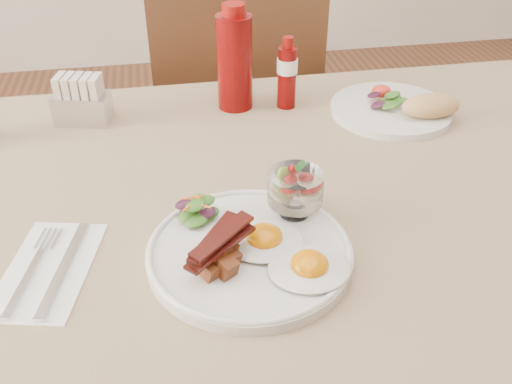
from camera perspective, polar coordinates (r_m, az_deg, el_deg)
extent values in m
cylinder|color=#552D1A|center=(1.48, -23.44, -6.82)|extent=(0.06, 0.06, 0.71)
cylinder|color=#552D1A|center=(1.63, 20.60, -1.96)|extent=(0.06, 0.06, 0.71)
cube|color=#552D1A|center=(0.93, 3.67, -0.66)|extent=(1.30, 0.85, 0.04)
cube|color=tan|center=(0.92, 3.72, 0.40)|extent=(1.33, 0.88, 0.00)
cylinder|color=#552D1A|center=(1.67, -7.58, -4.36)|extent=(0.04, 0.04, 0.45)
cylinder|color=#552D1A|center=(1.71, 4.49, -3.02)|extent=(0.04, 0.04, 0.45)
cylinder|color=#552D1A|center=(1.97, -8.34, 2.14)|extent=(0.04, 0.04, 0.45)
cylinder|color=#552D1A|center=(2.00, 1.98, 3.16)|extent=(0.04, 0.04, 0.45)
cube|color=#552D1A|center=(1.70, -2.56, 6.38)|extent=(0.42, 0.42, 0.03)
cube|color=#552D1A|center=(1.42, -1.62, 11.00)|extent=(0.42, 0.03, 0.46)
cylinder|color=silver|center=(0.78, -0.66, -6.14)|extent=(0.28, 0.28, 0.02)
ellipsoid|color=silver|center=(0.74, 5.34, -7.59)|extent=(0.13, 0.12, 0.01)
ellipsoid|color=orange|center=(0.73, 5.37, -7.21)|extent=(0.05, 0.05, 0.03)
ellipsoid|color=silver|center=(0.78, 0.86, -4.87)|extent=(0.13, 0.12, 0.01)
ellipsoid|color=orange|center=(0.77, 0.86, -4.48)|extent=(0.05, 0.05, 0.03)
cube|color=brown|center=(0.74, -4.50, -6.61)|extent=(0.03, 0.03, 0.02)
cube|color=brown|center=(0.74, -2.72, -6.65)|extent=(0.03, 0.03, 0.02)
cube|color=brown|center=(0.73, -4.55, -7.89)|extent=(0.02, 0.02, 0.02)
cube|color=brown|center=(0.76, -2.89, -5.68)|extent=(0.03, 0.03, 0.02)
cube|color=brown|center=(0.73, -2.98, -7.56)|extent=(0.03, 0.03, 0.02)
cube|color=brown|center=(0.74, -5.60, -6.84)|extent=(0.02, 0.02, 0.02)
cube|color=brown|center=(0.74, -3.43, -5.50)|extent=(0.03, 0.03, 0.02)
cube|color=brown|center=(0.73, -4.07, -6.16)|extent=(0.02, 0.02, 0.02)
cube|color=#4E100D|center=(0.73, -4.07, -5.50)|extent=(0.09, 0.09, 0.01)
cube|color=#4E100D|center=(0.72, -3.40, -5.35)|extent=(0.09, 0.08, 0.01)
cube|color=#4E100D|center=(0.73, -4.15, -4.58)|extent=(0.08, 0.09, 0.01)
cube|color=#4E100D|center=(0.72, -3.42, -4.40)|extent=(0.09, 0.08, 0.01)
ellipsoid|color=#285516|center=(0.83, -5.97, -2.53)|extent=(0.04, 0.04, 0.01)
ellipsoid|color=#285516|center=(0.83, -4.76, -2.14)|extent=(0.04, 0.03, 0.01)
ellipsoid|color=#321023|center=(0.83, -6.71, -1.73)|extent=(0.03, 0.03, 0.01)
ellipsoid|color=#285516|center=(0.81, -5.97, -2.85)|extent=(0.04, 0.03, 0.01)
ellipsoid|color=#285516|center=(0.81, -6.82, -2.33)|extent=(0.04, 0.03, 0.01)
ellipsoid|color=#321023|center=(0.81, -4.91, -2.10)|extent=(0.03, 0.03, 0.01)
ellipsoid|color=#285516|center=(0.83, -5.92, -0.83)|extent=(0.04, 0.03, 0.01)
ellipsoid|color=#285516|center=(0.82, -5.07, -0.92)|extent=(0.03, 0.03, 0.01)
ellipsoid|color=#321023|center=(0.82, -7.28, -1.23)|extent=(0.03, 0.03, 0.01)
ellipsoid|color=#285516|center=(0.80, -6.11, -1.37)|extent=(0.04, 0.03, 0.01)
cylinder|color=orange|center=(0.81, -5.66, -0.89)|extent=(0.01, 0.03, 0.01)
cylinder|color=orange|center=(0.82, -6.38, -0.58)|extent=(0.03, 0.00, 0.01)
cylinder|color=orange|center=(0.80, -5.48, -1.29)|extent=(0.03, 0.02, 0.01)
cylinder|color=orange|center=(0.80, -6.51, -1.31)|extent=(0.03, 0.02, 0.01)
cylinder|color=white|center=(0.83, 3.86, -1.84)|extent=(0.04, 0.04, 0.01)
cylinder|color=white|center=(0.83, 3.89, -1.23)|extent=(0.02, 0.02, 0.01)
cylinder|color=white|center=(0.81, 3.97, 0.44)|extent=(0.08, 0.08, 0.05)
cylinder|color=beige|center=(0.82, 3.02, -0.06)|extent=(0.02, 0.02, 0.01)
cylinder|color=beige|center=(0.82, 4.91, 0.20)|extent=(0.02, 0.02, 0.01)
cylinder|color=beige|center=(0.82, 3.50, 0.87)|extent=(0.02, 0.02, 0.01)
cylinder|color=#70A532|center=(0.81, 3.03, 1.39)|extent=(0.03, 0.03, 0.01)
cone|color=red|center=(0.80, 5.03, 1.33)|extent=(0.02, 0.02, 0.02)
cone|color=red|center=(0.79, 3.41, 1.26)|extent=(0.02, 0.02, 0.02)
cone|color=red|center=(0.81, 3.75, 2.35)|extent=(0.02, 0.02, 0.02)
ellipsoid|color=#2F782B|center=(0.79, 4.28, 2.48)|extent=(0.02, 0.01, 0.00)
ellipsoid|color=#2F782B|center=(0.80, 4.65, 2.79)|extent=(0.02, 0.01, 0.00)
cylinder|color=silver|center=(1.18, 13.33, 8.02)|extent=(0.24, 0.24, 0.01)
ellipsoid|color=#285516|center=(1.17, 12.51, 8.62)|extent=(0.04, 0.04, 0.01)
ellipsoid|color=#285516|center=(1.19, 13.53, 9.09)|extent=(0.04, 0.03, 0.01)
ellipsoid|color=#321023|center=(1.15, 12.13, 8.51)|extent=(0.04, 0.03, 0.01)
ellipsoid|color=#285516|center=(1.15, 13.29, 8.45)|extent=(0.04, 0.03, 0.01)
ellipsoid|color=#285516|center=(1.16, 14.22, 8.81)|extent=(0.03, 0.03, 0.01)
ellipsoid|color=#321023|center=(1.18, 11.72, 9.51)|extent=(0.03, 0.03, 0.01)
ellipsoid|color=#285516|center=(1.17, 13.48, 9.43)|extent=(0.04, 0.03, 0.01)
ellipsoid|color=red|center=(1.20, 12.40, 9.62)|extent=(0.04, 0.03, 0.02)
ellipsoid|color=tan|center=(1.15, 17.11, 8.35)|extent=(0.13, 0.09, 0.05)
cylinder|color=#600505|center=(1.14, -2.15, 12.78)|extent=(0.08, 0.08, 0.19)
cylinder|color=maroon|center=(1.11, -2.27, 17.77)|extent=(0.05, 0.05, 0.02)
cylinder|color=#600505|center=(1.15, 3.10, 11.32)|extent=(0.05, 0.05, 0.12)
cylinder|color=white|center=(1.14, 3.14, 12.50)|extent=(0.05, 0.05, 0.03)
cylinder|color=maroon|center=(1.13, 3.22, 14.68)|extent=(0.03, 0.03, 0.02)
cube|color=silver|center=(1.15, -16.95, 8.02)|extent=(0.11, 0.08, 0.06)
cube|color=tan|center=(1.15, -18.86, 9.53)|extent=(0.02, 0.05, 0.06)
cube|color=tan|center=(1.14, -18.05, 9.55)|extent=(0.02, 0.05, 0.06)
cube|color=tan|center=(1.14, -17.24, 9.57)|extent=(0.02, 0.05, 0.06)
cube|color=tan|center=(1.13, -16.42, 9.58)|extent=(0.02, 0.05, 0.06)
cube|color=tan|center=(1.13, -15.58, 9.59)|extent=(0.02, 0.05, 0.06)
cube|color=white|center=(0.81, -20.04, -7.25)|extent=(0.15, 0.22, 0.00)
cube|color=silver|center=(0.80, -18.65, -7.15)|extent=(0.06, 0.19, 0.00)
cube|color=silver|center=(0.80, -22.11, -8.32)|extent=(0.04, 0.13, 0.00)
cube|color=silver|center=(0.86, -20.74, -4.32)|extent=(0.01, 0.04, 0.00)
cube|color=silver|center=(0.86, -20.26, -4.35)|extent=(0.01, 0.04, 0.00)
cube|color=silver|center=(0.86, -19.77, -4.38)|extent=(0.01, 0.04, 0.00)
cube|color=silver|center=(0.85, -19.28, -4.41)|extent=(0.01, 0.04, 0.00)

